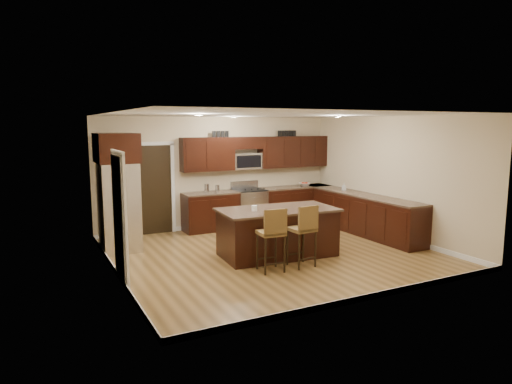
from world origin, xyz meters
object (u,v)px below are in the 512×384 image
stool_left (272,232)px  stool_mid (304,229)px  island (277,234)px  refrigerator (118,191)px  range (249,207)px

stool_left → stool_mid: size_ratio=1.00×
stool_left → stool_mid: (0.63, -0.00, 0.00)m
island → refrigerator: refrigerator is taller
island → range: bearing=79.6°
stool_mid → refrigerator: bearing=131.3°
range → refrigerator: (-3.30, -0.79, 0.74)m
range → stool_mid: stool_mid is taller
stool_left → refrigerator: bearing=132.1°
range → refrigerator: 3.47m
refrigerator → island: bearing=-34.5°
range → stool_left: size_ratio=0.99×
stool_mid → island: bearing=89.4°
range → island: range is taller
island → stool_left: size_ratio=2.07×
range → stool_left: (-1.25, -3.44, 0.22)m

